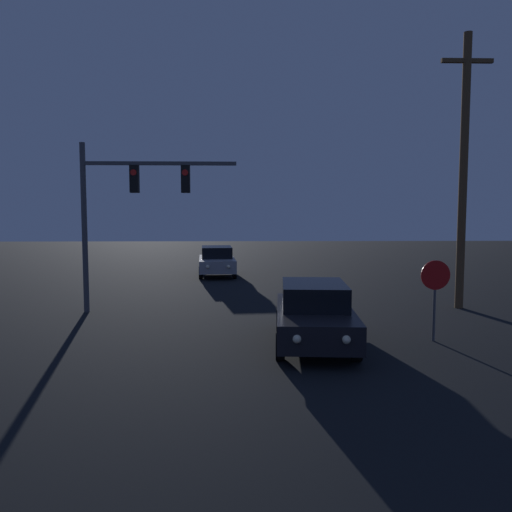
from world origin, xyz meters
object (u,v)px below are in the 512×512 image
object	(u,v)px
car_near	(314,313)
stop_sign	(435,285)
utility_pole	(463,168)
traffic_signal_mast	(125,199)
car_far	(217,261)

from	to	relation	value
car_near	stop_sign	size ratio (longest dim) A/B	2.17
car_near	utility_pole	bearing A→B (deg)	-136.41
stop_sign	utility_pole	xyz separation A→B (m)	(2.64, 4.49, 3.36)
traffic_signal_mast	car_near	bearing A→B (deg)	-37.85
stop_sign	utility_pole	distance (m)	6.20
traffic_signal_mast	utility_pole	xyz separation A→B (m)	(11.40, 0.32, 1.06)
traffic_signal_mast	car_far	bearing A→B (deg)	75.71
car_far	stop_sign	distance (m)	15.38
car_near	stop_sign	xyz separation A→B (m)	(3.12, 0.21, 0.67)
car_near	car_far	bearing A→B (deg)	-73.24
car_near	traffic_signal_mast	world-z (taller)	traffic_signal_mast
utility_pole	stop_sign	bearing A→B (deg)	-120.48
car_far	stop_sign	xyz separation A→B (m)	(6.24, -14.05, 0.67)
car_far	stop_sign	size ratio (longest dim) A/B	2.17
car_far	traffic_signal_mast	world-z (taller)	traffic_signal_mast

